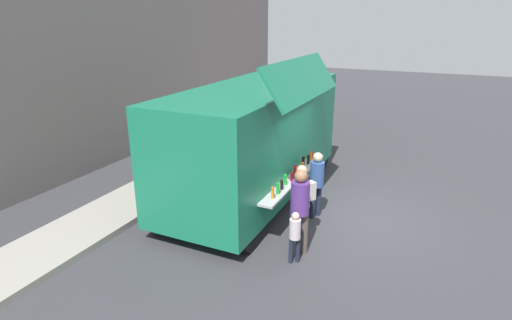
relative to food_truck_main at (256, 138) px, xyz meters
name	(u,v)px	position (x,y,z in m)	size (l,w,h in m)	color
ground_plane	(348,217)	(-0.25, -2.57, -1.60)	(60.00, 60.00, 0.00)	#38383D
curb_strip	(65,240)	(-4.00, 2.62, -1.53)	(28.00, 1.60, 0.15)	#9E998E
food_truck_main	(256,138)	(0.00, 0.00, 0.00)	(6.55, 2.95, 3.70)	#197854
trash_bin	(246,132)	(4.08, 2.32, -1.15)	(0.60, 0.60, 0.91)	#306039
customer_front_ordering	(316,180)	(-0.58, -1.83, -0.64)	(0.52, 0.37, 1.62)	#1D2436
customer_mid_with_backpack	(302,193)	(-1.54, -1.81, -0.61)	(0.46, 0.52, 1.61)	#1F2237
customer_rear_waiting	(300,205)	(-2.26, -2.01, -0.53)	(0.37, 0.37, 1.80)	#4E4741
child_near_queue	(295,233)	(-2.62, -2.05, -0.96)	(0.22, 0.22, 1.08)	#1D2237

